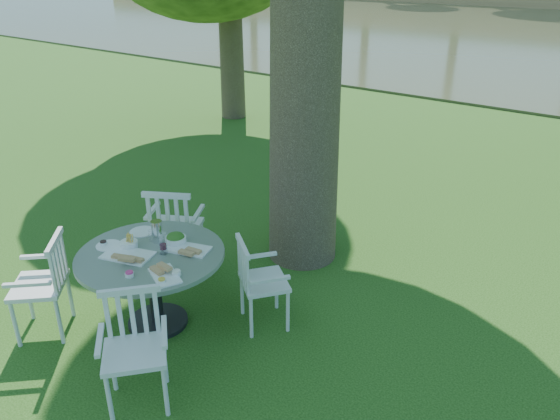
# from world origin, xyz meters

# --- Properties ---
(ground) EXTENTS (140.00, 140.00, 0.00)m
(ground) POSITION_xyz_m (0.00, 0.00, 0.00)
(ground) COLOR #14390C
(ground) RESTS_ON ground
(table) EXTENTS (1.33, 1.33, 0.76)m
(table) POSITION_xyz_m (-0.50, -1.08, 0.61)
(table) COLOR black
(table) RESTS_ON ground
(chair_ne) EXTENTS (0.60, 0.60, 0.87)m
(chair_ne) POSITION_xyz_m (0.25, -0.53, 0.51)
(chair_ne) COLOR silver
(chair_ne) RESTS_ON ground
(chair_nw) EXTENTS (0.67, 0.66, 1.00)m
(chair_nw) POSITION_xyz_m (-1.03, -0.33, 0.59)
(chair_nw) COLOR silver
(chair_nw) RESTS_ON ground
(chair_sw) EXTENTS (0.66, 0.66, 0.95)m
(chair_sw) POSITION_xyz_m (-1.18, -1.70, 0.56)
(chair_sw) COLOR silver
(chair_sw) RESTS_ON ground
(chair_se) EXTENTS (0.63, 0.64, 0.92)m
(chair_se) POSITION_xyz_m (0.09, -1.79, 0.54)
(chair_se) COLOR silver
(chair_se) RESTS_ON ground
(tableware) EXTENTS (1.12, 0.81, 0.21)m
(tableware) POSITION_xyz_m (-0.54, -1.01, 0.80)
(tableware) COLOR white
(tableware) RESTS_ON table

